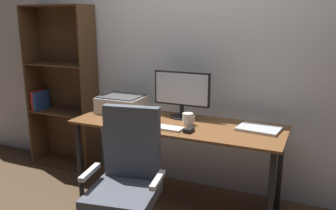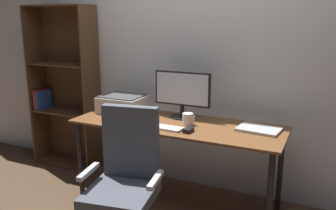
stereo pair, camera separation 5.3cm
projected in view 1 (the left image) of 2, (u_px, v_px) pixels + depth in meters
name	position (u px, v px, depth m)	size (l,w,h in m)	color
ground_plane	(176.00, 203.00, 3.11)	(12.00, 12.00, 0.00)	#4C3826
back_wall	(198.00, 51.00, 3.23)	(6.40, 0.10, 2.60)	silver
desk	(177.00, 133.00, 2.95)	(1.77, 0.65, 0.74)	brown
monitor	(182.00, 92.00, 3.05)	(0.51, 0.20, 0.41)	black
keyboard	(165.00, 128.00, 2.78)	(0.29, 0.11, 0.02)	silver
mouse	(189.00, 130.00, 2.69)	(0.06, 0.10, 0.03)	black
coffee_mug	(188.00, 119.00, 2.87)	(0.10, 0.09, 0.10)	white
laptop	(259.00, 129.00, 2.74)	(0.32, 0.23, 0.02)	#B7BABC
printer	(122.00, 104.00, 3.26)	(0.40, 0.34, 0.16)	silver
office_chair	(126.00, 189.00, 2.39)	(0.56, 0.55, 1.01)	#B7BABC
bookshelf	(63.00, 89.00, 3.77)	(0.76, 0.28, 1.73)	#4C331E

